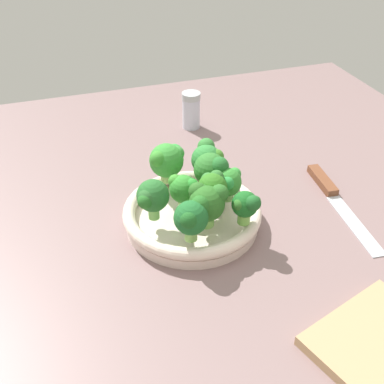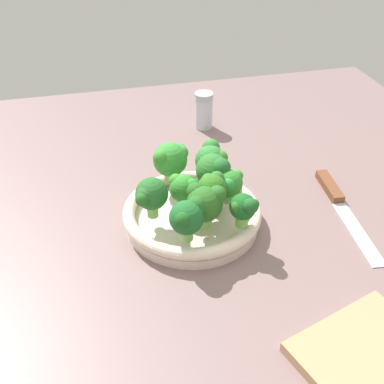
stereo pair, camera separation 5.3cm
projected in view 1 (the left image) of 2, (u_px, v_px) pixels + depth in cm
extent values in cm
cube|color=#7C6363|center=(206.00, 237.00, 83.90)|extent=(130.00, 130.00, 2.50)
cylinder|color=silver|center=(192.00, 220.00, 84.37)|extent=(23.10, 23.10, 1.77)
torus|color=#F1DBC8|center=(192.00, 211.00, 83.24)|extent=(24.07, 24.07, 2.16)
cylinder|color=#83C95C|center=(207.00, 219.00, 77.83)|extent=(2.46, 2.46, 2.41)
sphere|color=#286221|center=(207.00, 204.00, 76.04)|extent=(5.81, 5.81, 5.81)
sphere|color=#2A6223|center=(197.00, 191.00, 76.46)|extent=(2.92, 2.92, 2.92)
sphere|color=#296524|center=(219.00, 194.00, 75.70)|extent=(3.00, 3.00, 3.00)
cylinder|color=#8EC266|center=(183.00, 200.00, 82.65)|extent=(1.93, 1.93, 1.62)
sphere|color=#30862C|center=(183.00, 189.00, 81.27)|extent=(4.85, 4.85, 4.85)
sphere|color=#378C31|center=(174.00, 181.00, 81.41)|extent=(1.99, 1.99, 1.99)
sphere|color=#3B8E2E|center=(175.00, 181.00, 81.22)|extent=(2.43, 2.43, 2.43)
sphere|color=#2B8A2E|center=(191.00, 186.00, 80.35)|extent=(2.64, 2.64, 2.64)
cylinder|color=#9DC762|center=(212.00, 203.00, 81.07)|extent=(2.18, 2.18, 2.80)
sphere|color=#2F701F|center=(212.00, 188.00, 79.32)|extent=(5.02, 5.02, 5.02)
sphere|color=#2F702D|center=(217.00, 177.00, 79.84)|extent=(2.49, 2.49, 2.49)
sphere|color=#2C6828|center=(207.00, 191.00, 77.85)|extent=(2.53, 2.53, 2.53)
sphere|color=#327530|center=(208.00, 180.00, 80.12)|extent=(2.43, 2.43, 2.43)
cylinder|color=#85BE5D|center=(191.00, 233.00, 74.95)|extent=(2.02, 2.02, 2.45)
sphere|color=#1D6229|center=(191.00, 218.00, 73.23)|extent=(5.40, 5.40, 5.40)
sphere|color=#226923|center=(197.00, 205.00, 74.40)|extent=(2.24, 2.24, 2.24)
sphere|color=#246422|center=(200.00, 205.00, 73.85)|extent=(3.10, 3.10, 3.10)
sphere|color=#1C5920|center=(189.00, 220.00, 71.49)|extent=(2.82, 2.82, 2.82)
cylinder|color=#77BC56|center=(210.00, 184.00, 85.82)|extent=(2.23, 2.23, 2.57)
sphere|color=#2E732C|center=(210.00, 169.00, 83.99)|extent=(5.83, 5.83, 5.83)
sphere|color=#236729|center=(219.00, 166.00, 82.22)|extent=(3.32, 3.32, 3.32)
sphere|color=#246A2F|center=(220.00, 166.00, 82.35)|extent=(3.16, 3.16, 3.16)
cylinder|color=#82CC64|center=(154.00, 211.00, 79.27)|extent=(1.87, 1.87, 2.75)
sphere|color=#26662A|center=(153.00, 196.00, 77.46)|extent=(5.40, 5.40, 5.40)
sphere|color=#246623|center=(145.00, 201.00, 75.61)|extent=(2.42, 2.42, 2.42)
sphere|color=#2A632B|center=(147.00, 198.00, 76.10)|extent=(3.16, 3.16, 3.16)
sphere|color=#225C2C|center=(160.00, 195.00, 76.45)|extent=(2.16, 2.16, 2.16)
cylinder|color=#99CE6E|center=(206.00, 173.00, 89.49)|extent=(1.86, 1.86, 1.95)
sphere|color=#308037|center=(206.00, 160.00, 87.87)|extent=(5.62, 5.62, 5.62)
sphere|color=#3B7C26|center=(216.00, 157.00, 87.25)|extent=(2.88, 2.88, 2.88)
sphere|color=#347D35|center=(206.00, 147.00, 88.74)|extent=(3.26, 3.26, 3.26)
cylinder|color=#96C068|center=(167.00, 175.00, 88.43)|extent=(2.25, 2.25, 2.31)
sphere|color=#368D33|center=(166.00, 161.00, 86.58)|extent=(6.25, 6.25, 6.25)
sphere|color=#388D2E|center=(158.00, 159.00, 84.51)|extent=(2.96, 2.96, 2.96)
sphere|color=green|center=(174.00, 153.00, 88.16)|extent=(3.25, 3.25, 3.25)
sphere|color=#3B8A3A|center=(177.00, 153.00, 86.93)|extent=(2.72, 2.72, 2.72)
cylinder|color=#78BB50|center=(244.00, 217.00, 78.33)|extent=(2.06, 2.06, 2.33)
sphere|color=#1A5E20|center=(245.00, 204.00, 76.84)|extent=(4.35, 4.35, 4.35)
sphere|color=#1D5B24|center=(253.00, 203.00, 75.09)|extent=(2.55, 2.55, 2.55)
sphere|color=#2B6923|center=(239.00, 205.00, 75.82)|extent=(2.10, 2.10, 2.10)
sphere|color=#24601C|center=(255.00, 201.00, 77.09)|extent=(1.83, 1.83, 1.83)
cylinder|color=#7BB65F|center=(227.00, 194.00, 83.93)|extent=(2.44, 2.44, 1.85)
sphere|color=#31842F|center=(227.00, 182.00, 82.46)|extent=(5.00, 5.00, 5.00)
sphere|color=green|center=(227.00, 183.00, 80.74)|extent=(2.48, 2.48, 2.48)
sphere|color=green|center=(235.00, 174.00, 83.26)|extent=(2.30, 2.30, 2.30)
cube|color=silver|center=(355.00, 224.00, 84.56)|extent=(17.17, 4.24, 0.40)
cube|color=brown|center=(322.00, 180.00, 94.83)|extent=(9.77, 3.12, 1.50)
cylinder|color=silver|center=(191.00, 113.00, 112.77)|extent=(4.14, 4.14, 7.26)
cylinder|color=#ADB5BA|center=(191.00, 96.00, 110.25)|extent=(4.34, 4.34, 1.45)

